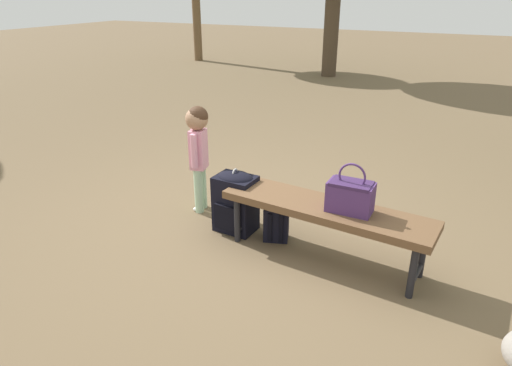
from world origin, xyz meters
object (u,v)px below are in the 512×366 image
(handbag, at_px, (350,195))
(child_standing, at_px, (198,143))
(backpack_small, at_px, (276,221))
(park_bench, at_px, (325,212))
(backpack_large, at_px, (235,200))

(handbag, distance_m, child_standing, 1.50)
(child_standing, xyz_separation_m, backpack_small, (-0.86, 0.19, -0.49))
(handbag, xyz_separation_m, child_standing, (1.47, -0.29, 0.09))
(park_bench, bearing_deg, backpack_large, -6.19)
(child_standing, distance_m, backpack_large, 0.64)
(child_standing, bearing_deg, backpack_small, 167.77)
(handbag, bearing_deg, backpack_small, -9.92)
(backpack_small, bearing_deg, backpack_large, 0.87)
(park_bench, xyz_separation_m, child_standing, (1.29, -0.28, 0.27))
(park_bench, xyz_separation_m, backpack_large, (0.82, -0.09, -0.11))
(park_bench, bearing_deg, child_standing, -12.20)
(child_standing, relative_size, backpack_large, 1.75)
(child_standing, relative_size, backpack_small, 2.93)
(park_bench, distance_m, backpack_large, 0.83)
(handbag, bearing_deg, park_bench, -4.33)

